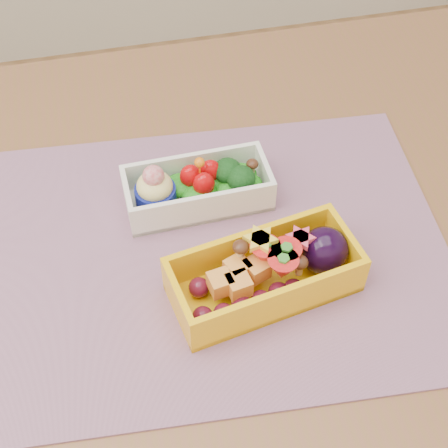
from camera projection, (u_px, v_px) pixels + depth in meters
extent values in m
cube|color=brown|center=(176.00, 270.00, 0.74)|extent=(1.20, 0.80, 0.04)
cylinder|color=brown|center=(422.00, 198.00, 1.31)|extent=(0.06, 0.06, 0.71)
cube|color=#A47191|center=(218.00, 251.00, 0.73)|extent=(0.54, 0.43, 0.00)
cube|color=white|center=(198.00, 188.00, 0.76)|extent=(0.17, 0.08, 0.04)
ellipsoid|color=green|center=(198.00, 192.00, 0.76)|extent=(0.16, 0.07, 0.02)
cylinder|color=navy|center=(156.00, 197.00, 0.75)|extent=(0.05, 0.05, 0.03)
sphere|color=red|center=(153.00, 176.00, 0.72)|extent=(0.02, 0.02, 0.02)
ellipsoid|color=#BB0709|center=(191.00, 176.00, 0.75)|extent=(0.03, 0.02, 0.03)
ellipsoid|color=#BB0709|center=(204.00, 184.00, 0.74)|extent=(0.03, 0.02, 0.03)
ellipsoid|color=#BB0709|center=(210.00, 171.00, 0.76)|extent=(0.03, 0.02, 0.03)
sphere|color=orange|center=(200.00, 162.00, 0.73)|extent=(0.01, 0.01, 0.01)
ellipsoid|color=black|center=(228.00, 171.00, 0.76)|extent=(0.03, 0.03, 0.03)
ellipsoid|color=black|center=(241.00, 179.00, 0.75)|extent=(0.03, 0.03, 0.03)
ellipsoid|color=#3F2111|center=(252.00, 164.00, 0.76)|extent=(0.01, 0.01, 0.01)
cube|color=yellow|center=(264.00, 275.00, 0.67)|extent=(0.21, 0.12, 0.05)
ellipsoid|color=#540F22|center=(231.00, 296.00, 0.67)|extent=(0.11, 0.07, 0.02)
cube|color=orange|center=(238.00, 276.00, 0.66)|extent=(0.06, 0.05, 0.02)
cone|color=red|center=(265.00, 255.00, 0.67)|extent=(0.04, 0.04, 0.03)
cone|color=red|center=(286.00, 258.00, 0.67)|extent=(0.04, 0.04, 0.03)
cone|color=red|center=(282.00, 269.00, 0.66)|extent=(0.04, 0.04, 0.03)
cylinder|color=yellow|center=(260.00, 240.00, 0.66)|extent=(0.04, 0.04, 0.01)
cylinder|color=#E53F5B|center=(301.00, 238.00, 0.67)|extent=(0.03, 0.03, 0.01)
ellipsoid|color=#3F2111|center=(240.00, 258.00, 0.67)|extent=(0.02, 0.02, 0.01)
ellipsoid|color=#3F2111|center=(299.00, 268.00, 0.66)|extent=(0.02, 0.02, 0.01)
ellipsoid|color=black|center=(324.00, 251.00, 0.69)|extent=(0.05, 0.05, 0.06)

